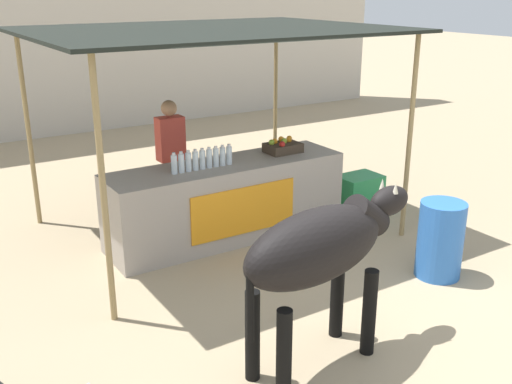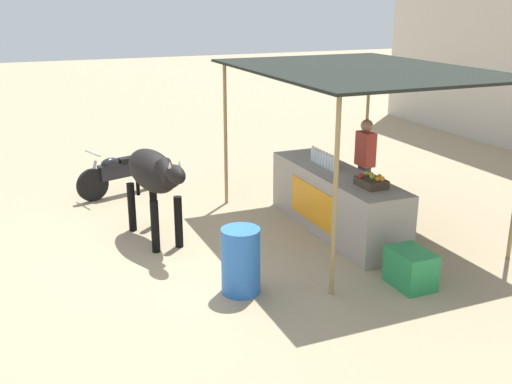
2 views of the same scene
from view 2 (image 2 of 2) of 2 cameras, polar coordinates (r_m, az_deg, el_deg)
ground_plane at (r=8.80m, az=-5.08°, el=-5.61°), size 60.00×60.00×0.00m
stall_counter at (r=9.47m, az=7.59°, el=-0.85°), size 3.00×0.82×0.96m
stall_awning at (r=9.19m, az=9.76°, el=10.98°), size 4.20×3.20×2.53m
water_bottle_row at (r=9.56m, az=6.44°, el=3.11°), size 0.79×0.07×0.25m
fruit_crate at (r=8.63m, az=10.94°, el=0.98°), size 0.44×0.32×0.18m
vendor_behind_counter at (r=10.05m, az=10.29°, el=2.34°), size 0.34×0.22×1.65m
cooler_box at (r=7.91m, az=14.52°, el=-7.05°), size 0.60×0.44×0.48m
water_barrel at (r=7.43m, az=-1.45°, el=-6.57°), size 0.49×0.49×0.84m
cow at (r=8.94m, az=-9.72°, el=1.64°), size 1.85×0.71×1.44m
motorcycle_parked at (r=11.40m, az=-12.75°, el=1.84°), size 0.76×1.73×0.90m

